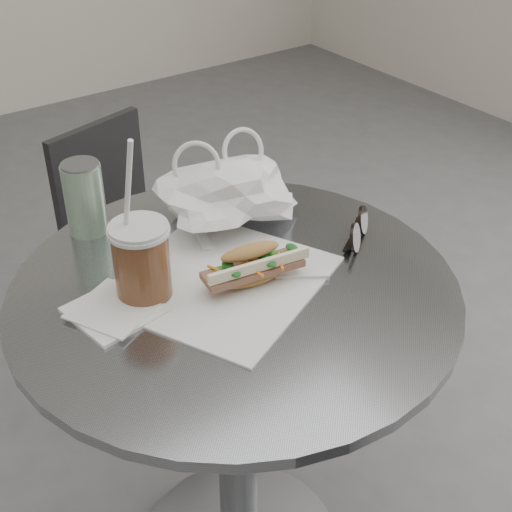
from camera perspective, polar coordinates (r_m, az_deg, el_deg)
cafe_table at (r=1.38m, az=-1.55°, el=-11.56°), size 0.76×0.76×0.74m
chair_far at (r=2.00m, az=-9.03°, el=-1.00°), size 0.38×0.41×0.71m
sandwich_paper at (r=1.21m, az=-2.91°, el=-1.93°), size 0.43×0.42×0.00m
banh_mi at (r=1.18m, az=-0.32°, el=-0.79°), size 0.22×0.11×0.07m
iced_coffee at (r=1.15m, az=-9.15°, el=-0.33°), size 0.10×0.10×0.29m
sunglasses at (r=1.32m, az=8.11°, el=2.02°), size 0.11×0.09×0.05m
plastic_bag at (r=1.34m, az=-2.27°, el=4.92°), size 0.30×0.27×0.13m
napkin_stack at (r=1.16m, az=-11.23°, el=-4.22°), size 0.16×0.16×0.01m
drink_can at (r=1.35m, az=-13.56°, el=4.53°), size 0.07×0.07×0.14m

